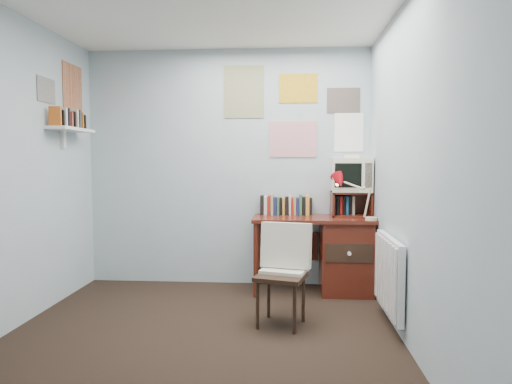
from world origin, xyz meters
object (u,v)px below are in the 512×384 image
at_px(crt_tv, 352,173).
at_px(wall_shelf, 71,129).
at_px(radiator, 389,274).
at_px(desk_lamp, 371,199).
at_px(desk_chair, 281,277).
at_px(desk, 340,252).
at_px(tv_riser, 351,204).

xyz_separation_m(crt_tv, wall_shelf, (-2.70, -0.51, 0.42)).
relative_size(crt_tv, radiator, 0.49).
relative_size(crt_tv, wall_shelf, 0.64).
distance_m(desk_lamp, wall_shelf, 2.92).
distance_m(desk_chair, desk_lamp, 1.27).
height_order(desk, desk_lamp, desk_lamp).
height_order(desk_chair, radiator, desk_chair).
height_order(desk_chair, crt_tv, crt_tv).
bearing_deg(desk_chair, tv_riser, 73.11).
bearing_deg(wall_shelf, tv_riser, 10.32).
distance_m(desk_chair, crt_tv, 1.54).
xyz_separation_m(desk_chair, wall_shelf, (-2.00, 0.60, 1.22)).
bearing_deg(radiator, desk_lamp, 91.74).
distance_m(crt_tv, radiator, 1.32).
distance_m(desk_lamp, radiator, 0.90).
bearing_deg(crt_tv, tv_riser, -107.21).
bearing_deg(tv_riser, wall_shelf, -169.68).
bearing_deg(desk_chair, radiator, 18.81).
relative_size(desk, wall_shelf, 1.94).
bearing_deg(radiator, desk, 107.24).
bearing_deg(crt_tv, radiator, -77.28).
xyz_separation_m(desk, crt_tv, (0.13, 0.13, 0.79)).
xyz_separation_m(desk_lamp, tv_riser, (-0.15, 0.32, -0.08)).
height_order(crt_tv, radiator, crt_tv).
xyz_separation_m(desk_lamp, wall_shelf, (-2.84, -0.17, 0.66)).
height_order(desk_chair, tv_riser, tv_riser).
height_order(desk_chair, desk_lamp, desk_lamp).
distance_m(desk, crt_tv, 0.81).
bearing_deg(wall_shelf, desk_lamp, 3.34).
distance_m(crt_tv, wall_shelf, 2.78).
bearing_deg(desk, crt_tv, 45.91).
bearing_deg(desk_lamp, tv_riser, 131.04).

